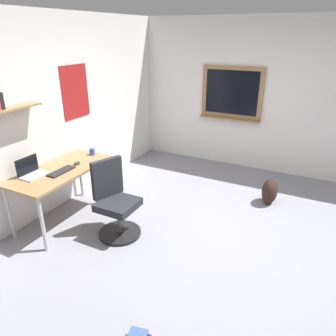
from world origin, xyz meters
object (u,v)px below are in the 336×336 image
desk (61,174)px  coffee_mug (92,152)px  office_chair (115,204)px  laptop (31,171)px  computer_mouse (77,163)px  backpack (270,191)px  keyboard (61,171)px

desk → coffee_mug: 0.60m
office_chair → laptop: laptop is taller
laptop → computer_mouse: bearing=-24.7°
office_chair → laptop: (-0.35, 0.94, 0.38)m
laptop → coffee_mug: 0.91m
coffee_mug → laptop: bearing=168.1°
office_chair → laptop: 1.08m
desk → backpack: 2.92m
computer_mouse → backpack: 2.75m
keyboard → coffee_mug: coffee_mug is taller
desk → coffee_mug: bearing=-3.2°
backpack → computer_mouse: bearing=123.1°
desk → laptop: bearing=153.2°
office_chair → laptop: size_ratio=3.06×
computer_mouse → coffee_mug: 0.38m
desk → computer_mouse: size_ratio=13.18×
keyboard → office_chair: bearing=-80.9°
desk → keyboard: bearing=-129.5°
backpack → office_chair: bearing=136.5°
keyboard → desk: bearing=50.5°
laptop → computer_mouse: 0.57m
laptop → coffee_mug: (0.89, -0.19, -0.01)m
desk → backpack: desk is taller
office_chair → computer_mouse: size_ratio=9.13×
office_chair → backpack: size_ratio=2.46×
laptop → office_chair: bearing=-69.5°
keyboard → coffee_mug: (0.65, 0.05, 0.04)m
computer_mouse → office_chair: bearing=-103.3°
computer_mouse → coffee_mug: (0.37, 0.05, 0.03)m
computer_mouse → backpack: computer_mouse is taller
office_chair → coffee_mug: size_ratio=10.33×
laptop → computer_mouse: size_ratio=2.98×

